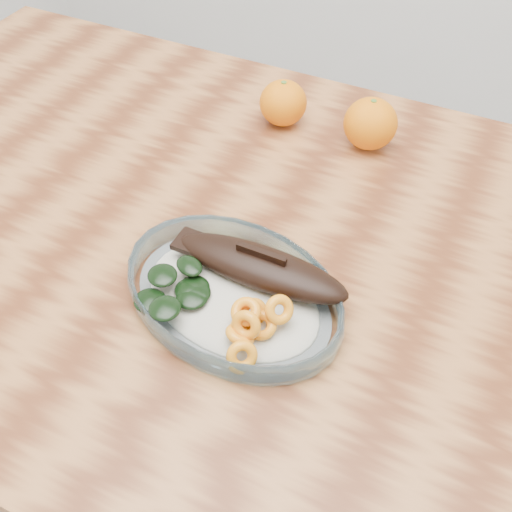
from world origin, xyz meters
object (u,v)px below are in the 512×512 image
Objects in this scene: dining_table at (193,270)px; orange_left at (283,103)px; plated_meal at (234,291)px; orange_right at (370,124)px.

dining_table is 16.93× the size of orange_left.
plated_meal is at bearing -40.13° from dining_table.
plated_meal is at bearing -74.64° from orange_left.
dining_table is 0.19m from plated_meal.
dining_table is at bearing -95.04° from orange_left.
dining_table is at bearing -122.18° from orange_right.
dining_table is 2.05× the size of plated_meal.
dining_table is 0.29m from orange_left.
dining_table is 15.59× the size of orange_right.
orange_left is (-0.10, 0.35, 0.02)m from plated_meal.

